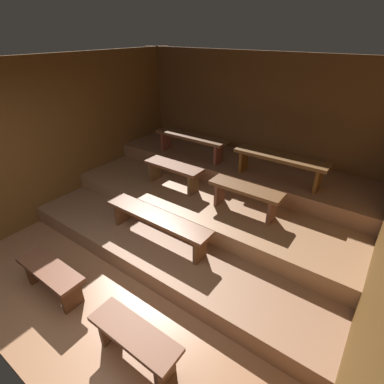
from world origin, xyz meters
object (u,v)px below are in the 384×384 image
bench_floor_right (135,338)px  bench_lower_center (157,220)px  bench_floor_left (51,274)px  bench_upper_right (280,161)px  bench_middle_left (173,169)px  bench_middle_right (245,193)px  bench_upper_left (191,139)px

bench_floor_right → bench_lower_center: bearing=123.7°
bench_lower_center → bench_floor_left: bearing=-113.2°
bench_lower_center → bench_upper_right: bench_upper_right is taller
bench_floor_left → bench_upper_right: 3.64m
bench_floor_right → bench_middle_left: size_ratio=0.91×
bench_middle_right → bench_lower_center: bearing=-129.7°
bench_lower_center → bench_middle_left: 1.18m
bench_floor_left → bench_lower_center: 1.49m
bench_floor_right → bench_lower_center: size_ratio=0.58×
bench_middle_left → bench_middle_right: same height
bench_floor_left → bench_upper_right: size_ratio=0.68×
bench_floor_left → bench_upper_left: (-0.14, 3.15, 0.83)m
bench_floor_left → bench_middle_right: size_ratio=0.91×
bench_middle_left → bench_upper_left: size_ratio=0.75×
bench_lower_center → bench_upper_left: (-0.72, 1.81, 0.54)m
bench_middle_left → bench_upper_left: bench_upper_left is taller
bench_floor_right → bench_upper_right: bench_upper_right is taller
bench_middle_left → bench_upper_left: bearing=103.1°
bench_middle_right → bench_upper_left: bearing=153.6°
bench_floor_left → bench_upper_right: bench_upper_right is taller
bench_floor_left → bench_upper_left: bench_upper_left is taller
bench_lower_center → bench_middle_left: bench_middle_left is taller
bench_floor_left → bench_floor_right: same height
bench_floor_left → bench_floor_right: 1.47m
bench_floor_left → bench_lower_center: bench_lower_center is taller
bench_floor_right → bench_upper_left: (-1.61, 3.15, 0.83)m
bench_upper_right → bench_upper_left: bearing=180.0°
bench_floor_left → bench_upper_left: bearing=92.5°
bench_lower_center → bench_upper_left: 2.02m
bench_lower_center → bench_middle_left: (-0.53, 1.03, 0.25)m
bench_middle_left → bench_upper_left: 0.85m
bench_floor_left → bench_middle_left: 2.44m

